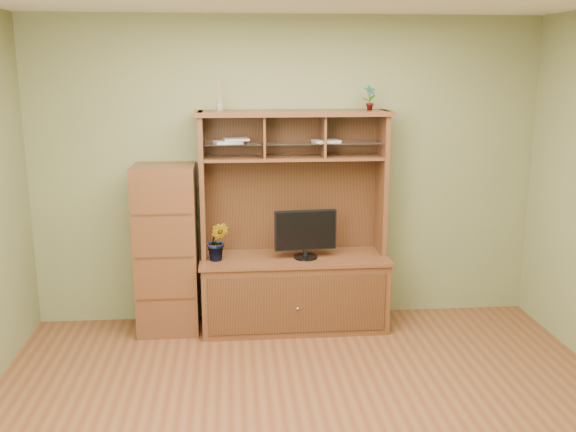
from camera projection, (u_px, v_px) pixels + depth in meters
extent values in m
cube|color=olive|center=(287.00, 171.00, 5.72)|extent=(4.50, 0.02, 2.70)
cube|color=olive|center=(410.00, 396.00, 1.82)|extent=(4.50, 0.02, 2.70)
cube|color=#452413|center=(294.00, 293.00, 5.66)|extent=(1.60, 0.55, 0.62)
cube|color=#321B0D|center=(297.00, 305.00, 5.39)|extent=(1.50, 0.01, 0.50)
sphere|color=silver|center=(298.00, 309.00, 5.39)|extent=(0.02, 0.02, 0.02)
cube|color=#452413|center=(294.00, 258.00, 5.59)|extent=(1.64, 0.59, 0.03)
cube|color=#452413|center=(203.00, 185.00, 5.48)|extent=(0.04, 0.35, 1.25)
cube|color=#452413|center=(382.00, 182.00, 5.61)|extent=(0.04, 0.35, 1.25)
cube|color=#321B0D|center=(292.00, 180.00, 5.70)|extent=(1.52, 0.02, 1.25)
cube|color=#452413|center=(293.00, 113.00, 5.40)|extent=(1.66, 0.40, 0.04)
cube|color=#452413|center=(293.00, 158.00, 5.49)|extent=(1.52, 0.32, 0.02)
cube|color=#452413|center=(264.00, 136.00, 5.43)|extent=(0.02, 0.31, 0.35)
cube|color=#452413|center=(323.00, 136.00, 5.47)|extent=(0.02, 0.31, 0.35)
cube|color=silver|center=(294.00, 143.00, 5.45)|extent=(1.50, 0.27, 0.01)
cylinder|color=black|center=(305.00, 257.00, 5.53)|extent=(0.20, 0.20, 0.02)
cylinder|color=black|center=(305.00, 252.00, 5.52)|extent=(0.04, 0.04, 0.07)
cube|color=black|center=(306.00, 230.00, 5.48)|extent=(0.53, 0.09, 0.34)
imported|color=#32561D|center=(218.00, 241.00, 5.43)|extent=(0.21, 0.18, 0.34)
imported|color=#325E21|center=(370.00, 98.00, 5.43)|extent=(0.13, 0.11, 0.21)
cylinder|color=silver|center=(219.00, 106.00, 5.34)|extent=(0.05, 0.05, 0.09)
cylinder|color=#A37951|center=(219.00, 91.00, 5.31)|extent=(0.03, 0.03, 0.16)
cube|color=#AFAFB4|center=(228.00, 142.00, 5.41)|extent=(0.26, 0.22, 0.02)
cube|color=#AFAFB4|center=(236.00, 139.00, 5.41)|extent=(0.22, 0.18, 0.02)
cube|color=#AFAFB4|center=(326.00, 141.00, 5.48)|extent=(0.25, 0.21, 0.02)
cube|color=#452413|center=(167.00, 249.00, 5.51)|extent=(0.52, 0.47, 1.46)
cube|color=#321B0D|center=(166.00, 299.00, 5.37)|extent=(0.48, 0.01, 0.02)
cube|color=#321B0D|center=(164.00, 257.00, 5.28)|extent=(0.48, 0.01, 0.01)
cube|color=#321B0D|center=(162.00, 214.00, 5.20)|extent=(0.48, 0.01, 0.02)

